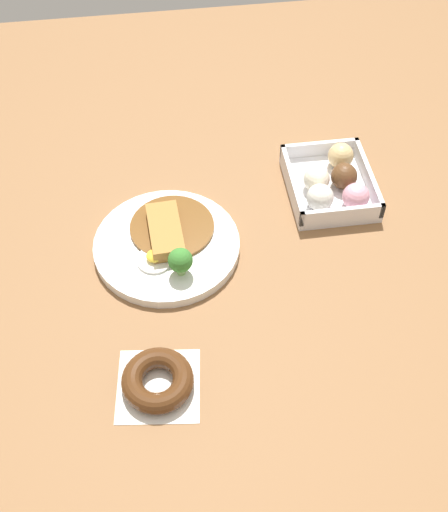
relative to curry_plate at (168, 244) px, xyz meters
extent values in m
plane|color=brown|center=(-0.05, -0.11, -0.01)|extent=(1.60, 1.60, 0.00)
cylinder|color=white|center=(0.00, 0.00, -0.01)|extent=(0.25, 0.25, 0.02)
cylinder|color=brown|center=(0.03, -0.01, 0.01)|extent=(0.14, 0.14, 0.01)
cube|color=#A87538|center=(0.01, 0.00, 0.02)|extent=(0.12, 0.06, 0.02)
cylinder|color=white|center=(-0.04, 0.02, 0.01)|extent=(0.06, 0.06, 0.00)
ellipsoid|color=yellow|center=(-0.04, 0.02, 0.02)|extent=(0.03, 0.03, 0.01)
cylinder|color=#8CB766|center=(-0.07, -0.02, 0.01)|extent=(0.01, 0.01, 0.02)
sphere|color=#387A2D|center=(-0.07, -0.02, 0.04)|extent=(0.04, 0.04, 0.04)
cube|color=white|center=(0.10, -0.30, -0.01)|extent=(0.18, 0.15, 0.01)
cube|color=white|center=(0.01, -0.30, 0.01)|extent=(0.01, 0.15, 0.03)
cube|color=white|center=(0.18, -0.30, 0.01)|extent=(0.01, 0.15, 0.03)
cube|color=white|center=(0.10, -0.37, 0.01)|extent=(0.18, 0.01, 0.03)
cube|color=white|center=(0.10, -0.23, 0.01)|extent=(0.18, 0.01, 0.03)
sphere|color=pink|center=(0.04, -0.33, 0.02)|extent=(0.05, 0.05, 0.05)
sphere|color=brown|center=(0.10, -0.33, 0.02)|extent=(0.05, 0.05, 0.05)
sphere|color=#DBB77A|center=(0.15, -0.33, 0.02)|extent=(0.05, 0.05, 0.05)
sphere|color=silver|center=(0.05, -0.27, 0.02)|extent=(0.05, 0.05, 0.05)
sphere|color=#EFE5C6|center=(0.10, -0.28, 0.02)|extent=(0.05, 0.05, 0.05)
cube|color=white|center=(-0.26, 0.04, -0.01)|extent=(0.13, 0.13, 0.00)
torus|color=#4C2B14|center=(-0.26, 0.04, 0.00)|extent=(0.10, 0.10, 0.03)
camera|label=1|loc=(-0.72, 0.00, 0.84)|focal=45.94mm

